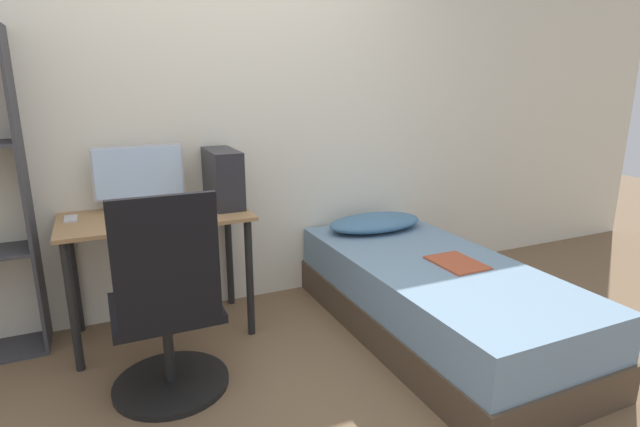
{
  "coord_description": "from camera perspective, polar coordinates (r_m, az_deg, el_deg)",
  "views": [
    {
      "loc": [
        -0.7,
        -1.73,
        1.47
      ],
      "look_at": [
        0.42,
        0.72,
        0.75
      ],
      "focal_mm": 28.0,
      "sensor_mm": 36.0,
      "label": 1
    }
  ],
  "objects": [
    {
      "name": "wall_back",
      "position": [
        3.26,
        -12.4,
        10.76
      ],
      "size": [
        8.0,
        0.05,
        2.5
      ],
      "color": "silver",
      "rests_on": "ground_plane"
    },
    {
      "name": "desk",
      "position": [
        3.01,
        -18.06,
        -2.39
      ],
      "size": [
        1.03,
        0.57,
        0.73
      ],
      "color": "#997047",
      "rests_on": "ground_plane"
    },
    {
      "name": "office_chair",
      "position": [
        2.48,
        -16.98,
        -11.85
      ],
      "size": [
        0.56,
        0.56,
        1.02
      ],
      "color": "black",
      "rests_on": "ground_plane"
    },
    {
      "name": "bed",
      "position": [
        3.07,
        12.95,
        -9.43
      ],
      "size": [
        0.91,
        1.92,
        0.45
      ],
      "color": "#4C3D2D",
      "rests_on": "ground_plane"
    },
    {
      "name": "pillow",
      "position": [
        3.51,
        6.32,
        -1.03
      ],
      "size": [
        0.69,
        0.36,
        0.11
      ],
      "color": "teal",
      "rests_on": "bed"
    },
    {
      "name": "magazine",
      "position": [
        2.98,
        15.37,
        -5.45
      ],
      "size": [
        0.24,
        0.32,
        0.01
      ],
      "color": "#B24C2D",
      "rests_on": "bed"
    },
    {
      "name": "monitor",
      "position": [
        3.11,
        -19.93,
        4.14
      ],
      "size": [
        0.51,
        0.17,
        0.38
      ],
      "color": "#B7B7BC",
      "rests_on": "desk"
    },
    {
      "name": "keyboard",
      "position": [
        2.86,
        -19.56,
        -0.69
      ],
      "size": [
        0.35,
        0.14,
        0.02
      ],
      "color": "silver",
      "rests_on": "desk"
    },
    {
      "name": "pc_tower",
      "position": [
        3.07,
        -10.98,
        4.02
      ],
      "size": [
        0.17,
        0.4,
        0.34
      ],
      "color": "#232328",
      "rests_on": "desk"
    },
    {
      "name": "mouse",
      "position": [
        2.88,
        -15.13,
        -0.2
      ],
      "size": [
        0.06,
        0.09,
        0.02
      ],
      "color": "black",
      "rests_on": "desk"
    },
    {
      "name": "phone",
      "position": [
        3.06,
        -26.59,
        -0.52
      ],
      "size": [
        0.07,
        0.14,
        0.01
      ],
      "color": "#B7B7BC",
      "rests_on": "desk"
    }
  ]
}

